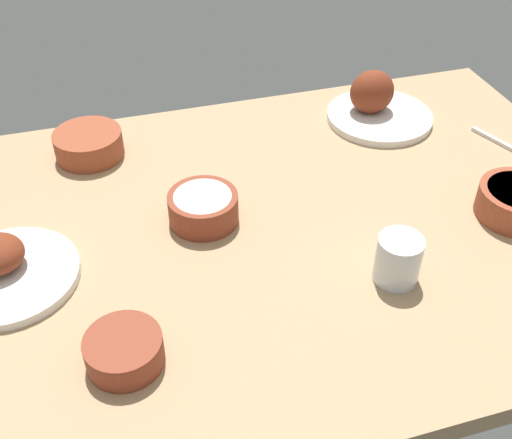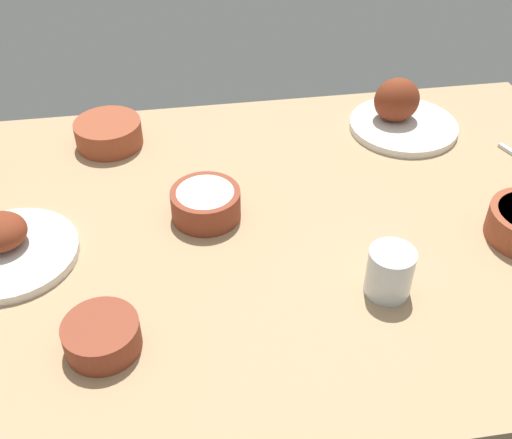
{
  "view_description": "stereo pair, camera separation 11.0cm",
  "coord_description": "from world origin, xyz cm",
  "px_view_note": "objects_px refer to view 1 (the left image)",
  "views": [
    {
      "loc": [
        23.73,
        80.81,
        76.41
      ],
      "look_at": [
        0.0,
        0.0,
        6.0
      ],
      "focal_mm": 43.75,
      "sensor_mm": 36.0,
      "label": 1
    },
    {
      "loc": [
        13.04,
        83.21,
        76.41
      ],
      "look_at": [
        0.0,
        0.0,
        6.0
      ],
      "focal_mm": 43.75,
      "sensor_mm": 36.0,
      "label": 2
    }
  ],
  "objects_px": {
    "water_tumbler": "(398,259)",
    "spoon_loose": "(506,146)",
    "bowl_cream": "(203,207)",
    "bowl_potatoes": "(124,350)",
    "plate_near_viewer": "(376,105)",
    "plate_center_main": "(4,268)",
    "bowl_onions": "(89,143)"
  },
  "relations": [
    {
      "from": "bowl_potatoes",
      "to": "spoon_loose",
      "type": "relative_size",
      "value": 0.65
    },
    {
      "from": "water_tumbler",
      "to": "plate_center_main",
      "type": "bearing_deg",
      "value": -16.42
    },
    {
      "from": "bowl_potatoes",
      "to": "water_tumbler",
      "type": "relative_size",
      "value": 1.36
    },
    {
      "from": "water_tumbler",
      "to": "bowl_potatoes",
      "type": "bearing_deg",
      "value": 5.77
    },
    {
      "from": "water_tumbler",
      "to": "plate_near_viewer",
      "type": "bearing_deg",
      "value": -110.92
    },
    {
      "from": "spoon_loose",
      "to": "bowl_cream",
      "type": "bearing_deg",
      "value": -105.45
    },
    {
      "from": "plate_near_viewer",
      "to": "water_tumbler",
      "type": "bearing_deg",
      "value": 69.08
    },
    {
      "from": "bowl_onions",
      "to": "water_tumbler",
      "type": "distance_m",
      "value": 0.67
    },
    {
      "from": "bowl_cream",
      "to": "plate_near_viewer",
      "type": "bearing_deg",
      "value": -151.61
    },
    {
      "from": "bowl_potatoes",
      "to": "spoon_loose",
      "type": "xyz_separation_m",
      "value": [
        -0.84,
        -0.33,
        -0.02
      ]
    },
    {
      "from": "plate_center_main",
      "to": "plate_near_viewer",
      "type": "distance_m",
      "value": 0.84
    },
    {
      "from": "bowl_cream",
      "to": "bowl_potatoes",
      "type": "bearing_deg",
      "value": 57.54
    },
    {
      "from": "bowl_cream",
      "to": "bowl_onions",
      "type": "height_order",
      "value": "bowl_cream"
    },
    {
      "from": "plate_center_main",
      "to": "bowl_potatoes",
      "type": "height_order",
      "value": "plate_center_main"
    },
    {
      "from": "plate_near_viewer",
      "to": "bowl_cream",
      "type": "xyz_separation_m",
      "value": [
        0.45,
        0.24,
        -0.0
      ]
    },
    {
      "from": "plate_center_main",
      "to": "plate_near_viewer",
      "type": "height_order",
      "value": "plate_near_viewer"
    },
    {
      "from": "bowl_onions",
      "to": "water_tumbler",
      "type": "relative_size",
      "value": 1.69
    },
    {
      "from": "plate_center_main",
      "to": "bowl_cream",
      "type": "height_order",
      "value": "plate_center_main"
    },
    {
      "from": "bowl_cream",
      "to": "bowl_potatoes",
      "type": "distance_m",
      "value": 0.33
    },
    {
      "from": "water_tumbler",
      "to": "spoon_loose",
      "type": "distance_m",
      "value": 0.49
    },
    {
      "from": "bowl_onions",
      "to": "spoon_loose",
      "type": "xyz_separation_m",
      "value": [
        -0.84,
        0.22,
        -0.03
      ]
    },
    {
      "from": "bowl_potatoes",
      "to": "water_tumbler",
      "type": "distance_m",
      "value": 0.44
    },
    {
      "from": "plate_near_viewer",
      "to": "bowl_cream",
      "type": "relative_size",
      "value": 1.86
    },
    {
      "from": "plate_near_viewer",
      "to": "water_tumbler",
      "type": "relative_size",
      "value": 2.85
    },
    {
      "from": "bowl_cream",
      "to": "water_tumbler",
      "type": "xyz_separation_m",
      "value": [
        -0.27,
        0.23,
        0.01
      ]
    },
    {
      "from": "water_tumbler",
      "to": "bowl_onions",
      "type": "bearing_deg",
      "value": -48.41
    },
    {
      "from": "plate_center_main",
      "to": "water_tumbler",
      "type": "bearing_deg",
      "value": 163.58
    },
    {
      "from": "plate_near_viewer",
      "to": "spoon_loose",
      "type": "bearing_deg",
      "value": 138.95
    },
    {
      "from": "plate_center_main",
      "to": "water_tumbler",
      "type": "relative_size",
      "value": 2.76
    },
    {
      "from": "bowl_potatoes",
      "to": "bowl_onions",
      "type": "distance_m",
      "value": 0.55
    },
    {
      "from": "water_tumbler",
      "to": "spoon_loose",
      "type": "xyz_separation_m",
      "value": [
        -0.4,
        -0.29,
        -0.04
      ]
    },
    {
      "from": "plate_center_main",
      "to": "spoon_loose",
      "type": "height_order",
      "value": "plate_center_main"
    }
  ]
}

